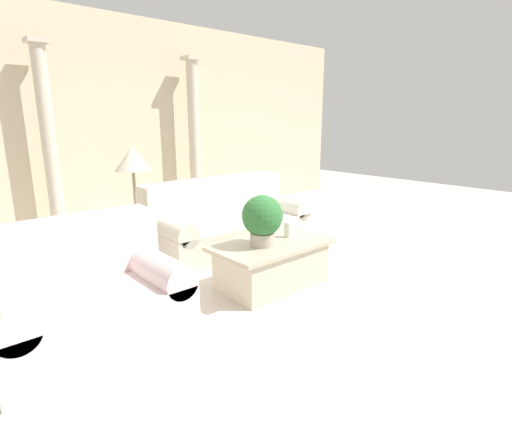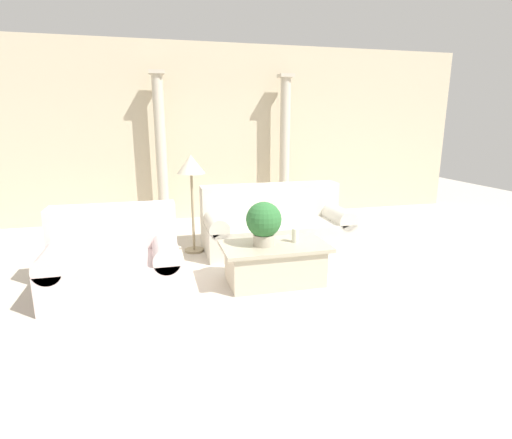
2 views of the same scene
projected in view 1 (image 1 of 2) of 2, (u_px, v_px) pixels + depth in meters
ground_plane at (236, 275)px, 4.40m from camera, size 16.00×16.00×0.00m
wall_back at (114, 123)px, 6.18m from camera, size 10.00×0.06×3.20m
sofa_long at (225, 222)px, 5.24m from camera, size 2.10×0.98×0.91m
loveseat at (83, 293)px, 3.10m from camera, size 1.39×0.98×0.91m
coffee_table at (272, 264)px, 4.08m from camera, size 1.21×0.69×0.46m
potted_plant at (262, 218)px, 3.88m from camera, size 0.40×0.40×0.50m
pillar_candle at (288, 230)px, 4.19m from camera, size 0.08×0.08×0.16m
floor_lamp at (133, 167)px, 4.33m from camera, size 0.39×0.39×1.38m
column_left at (49, 143)px, 5.32m from camera, size 0.26×0.26×2.66m
column_right at (194, 138)px, 6.79m from camera, size 0.26×0.26×2.66m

